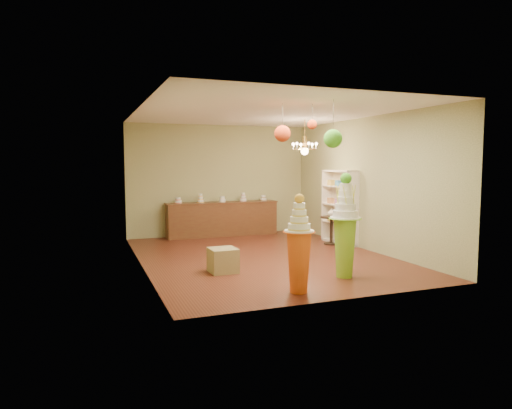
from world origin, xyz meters
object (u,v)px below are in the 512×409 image
object	(u,v)px
round_table	(331,226)
pedestal_orange	(299,253)
pedestal_green	(345,234)
sideboard	(222,218)

from	to	relation	value
round_table	pedestal_orange	bearing A→B (deg)	-126.74
pedestal_green	round_table	bearing A→B (deg)	63.79
pedestal_orange	sideboard	bearing A→B (deg)	85.15
pedestal_green	pedestal_orange	xyz separation A→B (m)	(-1.16, -0.56, -0.14)
pedestal_green	sideboard	distance (m)	5.14
pedestal_orange	sideboard	size ratio (longest dim) A/B	0.50
pedestal_orange	round_table	size ratio (longest dim) A/B	2.22
sideboard	round_table	xyz separation A→B (m)	(2.10, -2.20, -0.04)
pedestal_green	round_table	world-z (taller)	pedestal_green
pedestal_green	sideboard	bearing A→B (deg)	97.57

